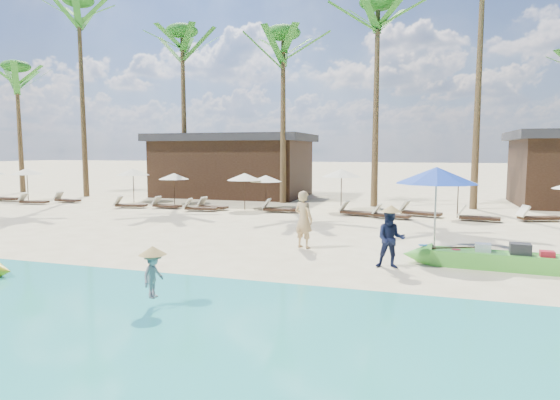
% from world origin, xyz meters
% --- Properties ---
extents(ground, '(240.00, 240.00, 0.00)m').
position_xyz_m(ground, '(0.00, 0.00, 0.00)').
color(ground, '#F6E6B6').
rests_on(ground, ground).
extents(wet_sand_strip, '(240.00, 4.50, 0.01)m').
position_xyz_m(wet_sand_strip, '(0.00, -5.00, 0.00)').
color(wet_sand_strip, tan).
rests_on(wet_sand_strip, ground).
extents(green_canoe, '(5.72, 0.96, 0.73)m').
position_xyz_m(green_canoe, '(6.87, 0.57, 0.24)').
color(green_canoe, '#55CA3D').
rests_on(green_canoe, ground).
extents(tourist, '(0.80, 0.69, 1.87)m').
position_xyz_m(tourist, '(1.13, 1.68, 0.93)').
color(tourist, tan).
rests_on(tourist, ground).
extents(vendor_green, '(0.82, 0.66, 1.59)m').
position_xyz_m(vendor_green, '(4.02, -0.19, 0.79)').
color(vendor_green, '#151C3B').
rests_on(vendor_green, ground).
extents(vendor_yellow, '(0.35, 0.61, 0.95)m').
position_xyz_m(vendor_yellow, '(-0.34, -4.83, 0.65)').
color(vendor_yellow, gray).
rests_on(vendor_yellow, ground).
extents(blue_umbrella, '(2.48, 2.48, 2.67)m').
position_xyz_m(blue_umbrella, '(5.19, 2.07, 2.41)').
color(blue_umbrella, '#99999E').
rests_on(blue_umbrella, ground).
extents(lounger_0_right, '(1.90, 0.62, 0.64)m').
position_xyz_m(lounger_0_right, '(-20.74, 10.05, 0.21)').
color(lounger_0_right, '#332015').
rests_on(lounger_0_right, ground).
extents(resort_parasol_1, '(1.99, 1.99, 2.05)m').
position_xyz_m(resort_parasol_1, '(-19.45, 10.87, 1.85)').
color(resort_parasol_1, '#332015').
rests_on(resort_parasol_1, ground).
extents(lounger_1_left, '(1.93, 0.81, 0.64)m').
position_xyz_m(lounger_1_left, '(-20.43, 9.96, 0.21)').
color(lounger_1_left, '#332015').
rests_on(lounger_1_left, ground).
extents(lounger_1_right, '(1.77, 0.83, 0.58)m').
position_xyz_m(lounger_1_right, '(-17.37, 9.13, 0.19)').
color(lounger_1_right, '#332015').
rests_on(lounger_1_right, ground).
extents(resort_parasol_2, '(2.01, 2.01, 2.07)m').
position_xyz_m(resort_parasol_2, '(-12.23, 11.82, 1.87)').
color(resort_parasol_2, '#332015').
rests_on(resort_parasol_2, ground).
extents(lounger_2_left, '(1.72, 0.62, 0.57)m').
position_xyz_m(lounger_2_left, '(-16.08, 10.43, 0.19)').
color(lounger_2_left, '#332015').
rests_on(lounger_2_left, ground).
extents(resort_parasol_3, '(1.79, 1.79, 1.84)m').
position_xyz_m(resort_parasol_3, '(-9.29, 11.60, 1.66)').
color(resort_parasol_3, '#332015').
rests_on(resort_parasol_3, ground).
extents(lounger_3_left, '(1.83, 0.87, 0.60)m').
position_xyz_m(lounger_3_left, '(-10.76, 9.24, 0.20)').
color(lounger_3_left, '#332015').
rests_on(lounger_3_left, ground).
extents(lounger_3_right, '(1.73, 0.66, 0.57)m').
position_xyz_m(lounger_3_right, '(-8.74, 9.65, 0.19)').
color(lounger_3_right, '#332015').
rests_on(lounger_3_right, ground).
extents(resort_parasol_4, '(1.90, 1.90, 1.96)m').
position_xyz_m(resort_parasol_4, '(-4.38, 10.50, 1.77)').
color(resort_parasol_4, '#332015').
rests_on(resort_parasol_4, ground).
extents(lounger_4_left, '(1.79, 0.76, 0.59)m').
position_xyz_m(lounger_4_left, '(-6.42, 9.11, 0.20)').
color(lounger_4_left, '#332015').
rests_on(lounger_4_left, ground).
extents(lounger_4_right, '(1.79, 0.82, 0.59)m').
position_xyz_m(lounger_4_right, '(-6.11, 9.95, 0.20)').
color(lounger_4_right, '#332015').
rests_on(lounger_4_right, ground).
extents(resort_parasol_5, '(1.78, 1.78, 1.83)m').
position_xyz_m(resort_parasol_5, '(-3.44, 11.27, 1.65)').
color(resort_parasol_5, '#332015').
rests_on(resort_parasol_5, ground).
extents(lounger_5_left, '(1.82, 0.61, 0.61)m').
position_xyz_m(lounger_5_left, '(-2.29, 9.86, 0.20)').
color(lounger_5_left, '#332015').
rests_on(lounger_5_left, ground).
extents(resort_parasol_6, '(2.15, 2.15, 2.21)m').
position_xyz_m(resort_parasol_6, '(0.66, 11.64, 1.99)').
color(resort_parasol_6, '#332015').
rests_on(resort_parasol_6, ground).
extents(lounger_6_left, '(1.90, 0.96, 0.62)m').
position_xyz_m(lounger_6_left, '(1.70, 9.82, 0.21)').
color(lounger_6_left, '#332015').
rests_on(lounger_6_left, ground).
extents(lounger_6_right, '(1.81, 0.85, 0.59)m').
position_xyz_m(lounger_6_right, '(3.34, 9.27, 0.20)').
color(lounger_6_right, '#332015').
rests_on(lounger_6_right, ground).
extents(resort_parasol_7, '(1.93, 1.93, 1.98)m').
position_xyz_m(resort_parasol_7, '(6.39, 10.49, 1.79)').
color(resort_parasol_7, '#332015').
rests_on(resort_parasol_7, ground).
extents(lounger_7_left, '(2.05, 1.15, 0.66)m').
position_xyz_m(lounger_7_left, '(4.63, 10.48, 0.22)').
color(lounger_7_left, '#332015').
rests_on(lounger_7_left, ground).
extents(lounger_7_right, '(1.86, 0.78, 0.61)m').
position_xyz_m(lounger_7_right, '(7.14, 9.60, 0.20)').
color(lounger_7_right, '#332015').
rests_on(lounger_7_right, ground).
extents(lounger_8_left, '(1.98, 1.19, 0.65)m').
position_xyz_m(lounger_8_left, '(9.73, 10.32, 0.22)').
color(lounger_8_left, '#332015').
rests_on(lounger_8_left, ground).
extents(palm_0, '(2.08, 2.08, 9.90)m').
position_xyz_m(palm_0, '(-24.62, 15.48, 8.11)').
color(palm_0, brown).
rests_on(palm_0, ground).
extents(palm_1, '(2.08, 2.08, 13.60)m').
position_xyz_m(palm_1, '(-17.59, 14.06, 10.82)').
color(palm_1, brown).
rests_on(palm_1, ground).
extents(palm_2, '(2.08, 2.08, 11.33)m').
position_xyz_m(palm_2, '(-10.45, 15.08, 9.18)').
color(palm_2, brown).
rests_on(palm_2, ground).
extents(palm_3, '(2.08, 2.08, 10.52)m').
position_xyz_m(palm_3, '(-3.36, 14.27, 8.58)').
color(palm_3, brown).
rests_on(palm_3, ground).
extents(palm_4, '(2.08, 2.08, 11.70)m').
position_xyz_m(palm_4, '(2.15, 14.01, 9.45)').
color(palm_4, brown).
rests_on(palm_4, ground).
extents(palm_5, '(2.08, 2.08, 13.60)m').
position_xyz_m(palm_5, '(7.45, 14.38, 10.82)').
color(palm_5, brown).
rests_on(palm_5, ground).
extents(pavilion_west, '(10.80, 6.60, 4.30)m').
position_xyz_m(pavilion_west, '(-8.00, 17.50, 2.19)').
color(pavilion_west, '#332015').
rests_on(pavilion_west, ground).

